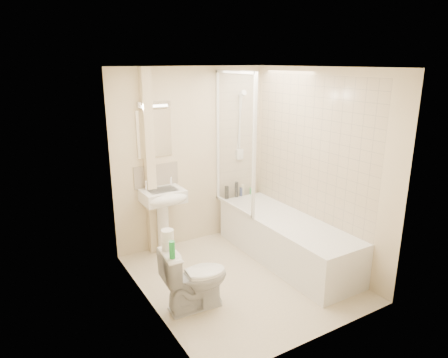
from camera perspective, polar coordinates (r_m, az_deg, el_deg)
floor at (r=4.86m, az=2.42°, el=-13.92°), size 2.50×2.50×0.00m
wall_back at (r=5.43m, az=-4.66°, el=3.03°), size 2.20×0.02×2.40m
wall_left at (r=3.91m, az=-11.02°, el=-2.62°), size 0.02×2.50×2.40m
wall_right at (r=5.04m, az=13.12°, el=1.61°), size 0.02×2.50×2.40m
ceiling at (r=4.19m, az=2.83°, el=15.67°), size 2.20×2.50×0.02m
tile_back at (r=5.73m, az=2.11°, el=6.10°), size 0.70×0.01×1.75m
tile_right at (r=5.06m, az=12.37°, el=4.32°), size 0.01×2.10×1.75m
pipe_boxing at (r=5.14m, az=-10.58°, el=2.03°), size 0.12×0.12×2.40m
splashback at (r=5.26m, az=-9.66°, el=0.50°), size 0.60×0.02×0.30m
mirror at (r=5.14m, az=-9.94°, el=6.40°), size 0.46×0.01×0.60m
strip_light at (r=5.06m, az=-10.05°, el=10.49°), size 0.42×0.07×0.07m
bathtub at (r=5.20m, az=8.84°, el=-8.38°), size 0.70×2.10×0.55m
shower_screen at (r=5.18m, az=1.49°, el=5.26°), size 0.04×0.92×1.80m
shower_fixture at (r=5.67m, az=2.36°, el=7.22°), size 0.10×0.16×0.99m
pedestal_sink at (r=5.16m, az=-8.56°, el=-3.51°), size 0.52×0.48×1.01m
bottle_black_a at (r=5.73m, az=0.39°, el=-1.95°), size 0.06×0.06×0.19m
bottle_black_b at (r=5.81m, az=1.80°, el=-1.51°), size 0.05×0.05×0.23m
bottle_blue at (r=5.87m, az=2.45°, el=-1.81°), size 0.05×0.05×0.13m
bottle_cream at (r=5.87m, az=2.61°, el=-1.59°), size 0.05×0.05×0.17m
bottle_green at (r=5.98m, az=3.97°, el=-1.72°), size 0.06×0.06×0.09m
toilet at (r=4.19m, az=-4.16°, el=-13.84°), size 0.48×0.73×0.69m
toilet_roll_lower at (r=3.98m, az=-8.15°, el=-9.31°), size 0.10×0.10×0.10m
toilet_roll_upper at (r=3.94m, az=-8.09°, el=-7.89°), size 0.12×0.12×0.10m
green_bottle at (r=3.80m, az=-7.42°, el=-10.00°), size 0.06×0.06×0.17m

